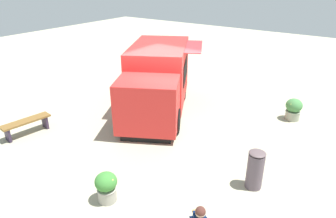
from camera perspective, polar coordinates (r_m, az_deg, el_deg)
name	(u,v)px	position (r m, az deg, el deg)	size (l,w,h in m)	color
ground_plane	(165,120)	(11.06, -0.62, -2.04)	(40.00, 40.00, 0.00)	#ABA88C
food_truck	(157,82)	(11.45, -2.07, 5.12)	(4.11, 5.37, 2.41)	red
planter_flowering_near	(293,109)	(11.82, 22.46, 0.04)	(0.58, 0.58, 0.80)	gray
planter_flowering_far	(106,186)	(7.36, -11.48, -14.00)	(0.52, 0.52, 0.76)	#A49E91
plaza_bench	(26,124)	(10.98, -25.03, -2.54)	(0.61, 1.59, 0.51)	brown
trash_bin	(255,169)	(7.86, 16.02, -10.82)	(0.41, 0.41, 1.02)	#5C4C58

